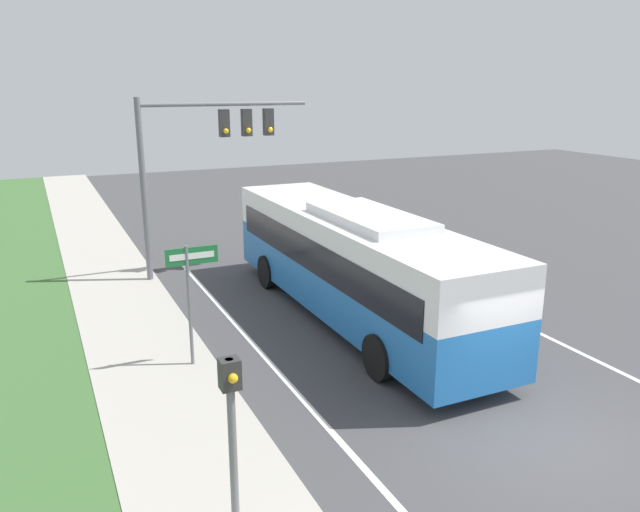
% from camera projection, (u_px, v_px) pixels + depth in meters
% --- Properties ---
extents(ground_plane, '(80.00, 80.00, 0.00)m').
position_uv_depth(ground_plane, '(549.00, 440.00, 11.72)').
color(ground_plane, '#424244').
extents(lane_divider_near, '(0.14, 30.00, 0.01)m').
position_uv_depth(lane_divider_near, '(384.00, 490.00, 10.26)').
color(lane_divider_near, silver).
rests_on(lane_divider_near, ground_plane).
extents(bus, '(2.75, 11.69, 3.23)m').
position_uv_depth(bus, '(353.00, 258.00, 17.31)').
color(bus, '#236BB7').
rests_on(bus, ground_plane).
extents(signal_gantry, '(5.78, 0.41, 6.05)m').
position_uv_depth(signal_gantry, '(203.00, 147.00, 20.58)').
color(signal_gantry, slate).
rests_on(signal_gantry, ground_plane).
extents(pedestrian_signal, '(0.28, 0.34, 2.85)m').
position_uv_depth(pedestrian_signal, '(232.00, 418.00, 8.70)').
color(pedestrian_signal, slate).
rests_on(pedestrian_signal, ground_plane).
extents(street_sign, '(1.19, 0.08, 2.98)m').
position_uv_depth(street_sign, '(191.00, 285.00, 14.13)').
color(street_sign, slate).
rests_on(street_sign, ground_plane).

